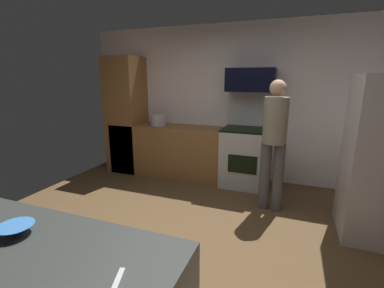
{
  "coord_description": "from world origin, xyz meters",
  "views": [
    {
      "loc": [
        1.01,
        -2.25,
        1.72
      ],
      "look_at": [
        0.05,
        0.3,
        1.05
      ],
      "focal_mm": 24.98,
      "sensor_mm": 36.0,
      "label": 1
    }
  ],
  "objects": [
    {
      "name": "person_cook",
      "position": [
        0.82,
        1.23,
        0.96
      ],
      "size": [
        0.31,
        0.3,
        1.71
      ],
      "color": "#4F4F4F",
      "rests_on": "ground"
    },
    {
      "name": "stock_pot",
      "position": [
        -1.24,
        1.98,
        1.0
      ],
      "size": [
        0.29,
        0.29,
        0.19
      ],
      "primitive_type": "cylinder",
      "color": "#B8B1B8",
      "rests_on": "lower_cabinet_run"
    },
    {
      "name": "cabinet_column",
      "position": [
        -1.9,
        1.98,
        1.05
      ],
      "size": [
        0.6,
        0.6,
        2.1
      ],
      "primitive_type": "cube",
      "color": "brown",
      "rests_on": "ground"
    },
    {
      "name": "ground_plane",
      "position": [
        0.0,
        0.0,
        -0.01
      ],
      "size": [
        5.2,
        4.8,
        0.02
      ],
      "primitive_type": "cube",
      "color": "brown"
    },
    {
      "name": "oven_range",
      "position": [
        0.36,
        1.97,
        0.52
      ],
      "size": [
        0.76,
        0.65,
        1.52
      ],
      "color": "#B9BAB9",
      "rests_on": "ground"
    },
    {
      "name": "microwave",
      "position": [
        0.36,
        2.06,
        1.7
      ],
      "size": [
        0.74,
        0.38,
        0.36
      ],
      "primitive_type": "cube",
      "color": "black",
      "rests_on": "oven_range"
    },
    {
      "name": "lower_cabinet_run",
      "position": [
        -0.9,
        1.98,
        0.45
      ],
      "size": [
        2.4,
        0.6,
        0.9
      ],
      "primitive_type": "cube",
      "color": "brown",
      "rests_on": "ground"
    },
    {
      "name": "wall_back",
      "position": [
        0.0,
        2.34,
        1.3
      ],
      "size": [
        5.2,
        0.12,
        2.6
      ],
      "primitive_type": "cube",
      "color": "silver",
      "rests_on": "ground"
    },
    {
      "name": "mixing_bowl_small",
      "position": [
        -0.33,
        -1.38,
        0.93
      ],
      "size": [
        0.19,
        0.19,
        0.06
      ],
      "primitive_type": "cone",
      "rotation": [
        3.14,
        0.0,
        0.0
      ],
      "color": "#3873B8",
      "rests_on": "counter_island"
    }
  ]
}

